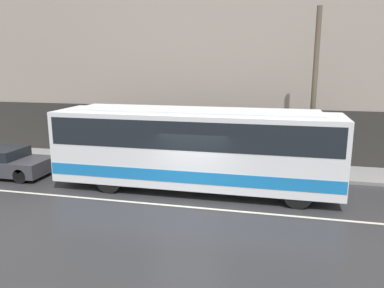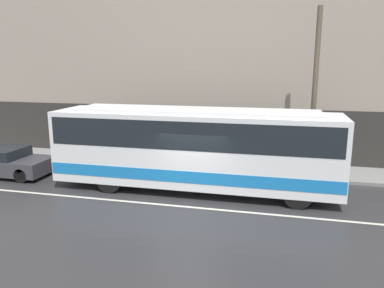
{
  "view_description": "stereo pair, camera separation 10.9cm",
  "coord_description": "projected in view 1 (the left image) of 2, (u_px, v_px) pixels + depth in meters",
  "views": [
    {
      "loc": [
        2.95,
        -12.14,
        5.01
      ],
      "look_at": [
        -0.3,
        1.86,
        1.88
      ],
      "focal_mm": 35.0,
      "sensor_mm": 36.0,
      "label": 1
    },
    {
      "loc": [
        3.05,
        -12.11,
        5.01
      ],
      "look_at": [
        -0.3,
        1.86,
        1.88
      ],
      "focal_mm": 35.0,
      "sensor_mm": 36.0,
      "label": 2
    }
  ],
  "objects": [
    {
      "name": "ground_plane",
      "position": [
        188.0,
        207.0,
        13.27
      ],
      "size": [
        60.0,
        60.0,
        0.0
      ],
      "primitive_type": "plane",
      "color": "#2D2D30"
    },
    {
      "name": "sidewalk",
      "position": [
        214.0,
        166.0,
        18.28
      ],
      "size": [
        60.0,
        2.55,
        0.14
      ],
      "color": "gray",
      "rests_on": "ground_plane"
    },
    {
      "name": "building_facade",
      "position": [
        220.0,
        44.0,
        18.39
      ],
      "size": [
        60.0,
        0.35,
        12.23
      ],
      "color": "gray",
      "rests_on": "ground_plane"
    },
    {
      "name": "lane_stripe",
      "position": [
        188.0,
        207.0,
        13.27
      ],
      "size": [
        54.0,
        0.14,
        0.01
      ],
      "color": "beige",
      "rests_on": "ground_plane"
    },
    {
      "name": "transit_bus",
      "position": [
        194.0,
        145.0,
        14.7
      ],
      "size": [
        11.16,
        2.5,
        3.26
      ],
      "color": "white",
      "rests_on": "ground_plane"
    },
    {
      "name": "sedan_dark_behind",
      "position": [
        2.0,
        162.0,
        16.94
      ],
      "size": [
        4.41,
        1.89,
        1.26
      ],
      "color": "#38383D",
      "rests_on": "ground_plane"
    },
    {
      "name": "utility_pole_near",
      "position": [
        314.0,
        94.0,
        15.85
      ],
      "size": [
        0.22,
        0.22,
        7.13
      ],
      "color": "brown",
      "rests_on": "sidewalk"
    },
    {
      "name": "pedestrian_waiting",
      "position": [
        169.0,
        147.0,
        18.94
      ],
      "size": [
        0.36,
        0.36,
        1.55
      ],
      "color": "#333338",
      "rests_on": "sidewalk"
    }
  ]
}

